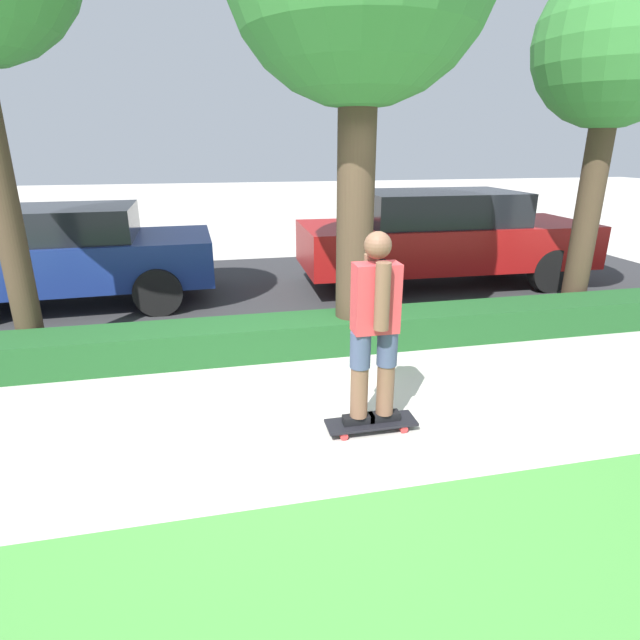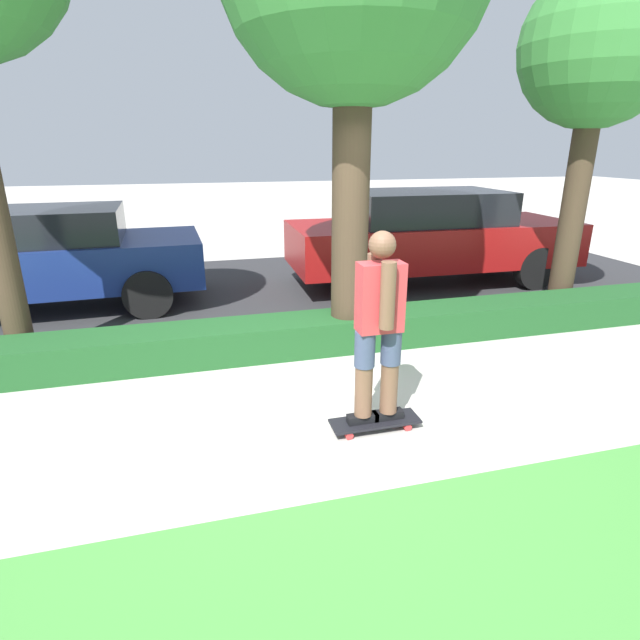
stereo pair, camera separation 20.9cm
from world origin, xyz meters
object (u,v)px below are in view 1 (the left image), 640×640
object	(u,v)px
skateboard	(371,423)
parked_car_middle	(443,236)
parked_car_front	(71,254)
skater_person	(375,327)
tree_far	(616,50)

from	to	relation	value
skateboard	parked_car_middle	bearing A→B (deg)	58.58
parked_car_front	skater_person	bearing A→B (deg)	-55.57
skateboard	skater_person	distance (m)	0.86
skater_person	parked_car_middle	size ratio (longest dim) A/B	0.33
skater_person	parked_car_middle	world-z (taller)	skater_person
tree_far	parked_car_front	bearing A→B (deg)	164.28
tree_far	parked_car_front	world-z (taller)	tree_far
parked_car_front	parked_car_middle	distance (m)	5.81
parked_car_front	skateboard	bearing A→B (deg)	-55.57
parked_car_front	parked_car_middle	size ratio (longest dim) A/B	0.83
skateboard	parked_car_middle	distance (m)	5.01
tree_far	parked_car_middle	world-z (taller)	tree_far
tree_far	parked_car_middle	bearing A→B (deg)	121.63
skater_person	parked_car_middle	distance (m)	4.96
skateboard	parked_car_middle	world-z (taller)	parked_car_middle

